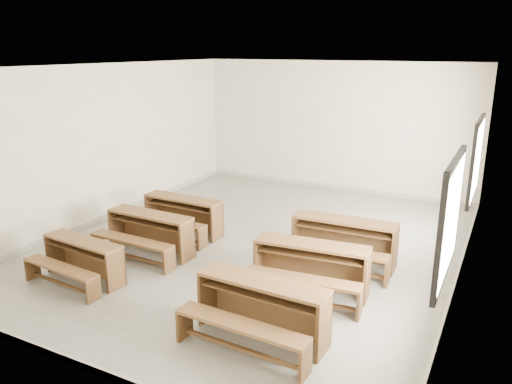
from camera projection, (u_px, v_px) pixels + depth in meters
The scene contains 7 objects.
room at pixel (261, 129), 8.61m from camera, with size 8.50×8.50×3.20m.
desk_set_0 at pixel (82, 257), 7.72m from camera, with size 1.50×0.86×0.65m.
desk_set_1 at pixel (149, 231), 8.70m from camera, with size 1.64×0.88×0.73m.
desk_set_2 at pixel (182, 213), 9.64m from camera, with size 1.62×0.87×0.72m.
desk_set_3 at pixel (260, 306), 6.14m from camera, with size 1.72×0.94×0.76m.
desk_set_4 at pixel (310, 265), 7.31m from camera, with size 1.77×1.04×0.76m.
desk_set_5 at pixel (343, 239), 8.27m from camera, with size 1.76×0.96×0.78m.
Camera 1 is at (3.97, -7.64, 3.50)m, focal length 35.00 mm.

